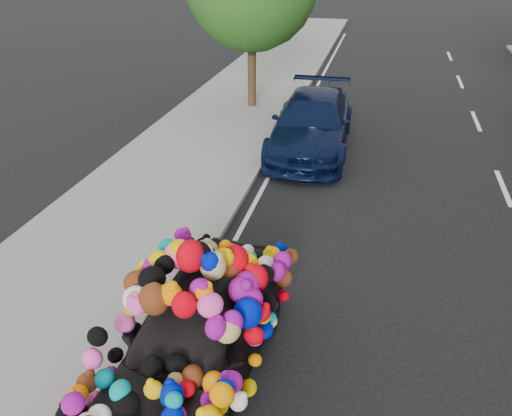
# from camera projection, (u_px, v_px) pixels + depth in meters

# --- Properties ---
(ground) EXTENTS (100.00, 100.00, 0.00)m
(ground) POSITION_uv_depth(u_px,v_px,m) (328.00, 292.00, 8.48)
(ground) COLOR black
(ground) RESTS_ON ground
(sidewalk) EXTENTS (4.00, 60.00, 0.12)m
(sidewalk) POSITION_uv_depth(u_px,v_px,m) (100.00, 255.00, 9.37)
(sidewalk) COLOR gray
(sidewalk) RESTS_ON ground
(kerb) EXTENTS (0.15, 60.00, 0.13)m
(kerb) POSITION_uv_depth(u_px,v_px,m) (198.00, 269.00, 8.95)
(kerb) COLOR gray
(kerb) RESTS_ON ground
(plush_art_car) EXTENTS (2.20, 4.31, 2.02)m
(plush_art_car) POSITION_uv_depth(u_px,v_px,m) (195.00, 317.00, 6.43)
(plush_art_car) COLOR black
(plush_art_car) RESTS_ON ground
(navy_sedan) EXTENTS (2.23, 5.18, 1.48)m
(navy_sedan) POSITION_uv_depth(u_px,v_px,m) (312.00, 123.00, 13.80)
(navy_sedan) COLOR black
(navy_sedan) RESTS_ON ground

